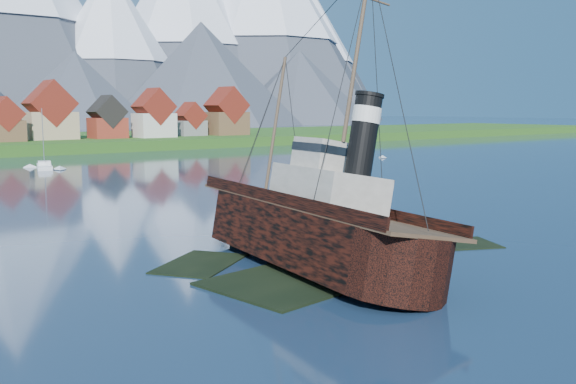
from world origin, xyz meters
TOP-DOWN VIEW (x-y plane):
  - ground at (0.00, 0.00)m, footprint 1400.00×1400.00m
  - shoal at (1.78, 2.15)m, footprint 31.71×21.24m
  - tugboat_wreck at (-2.65, 2.25)m, footprint 7.09×30.54m
  - sailboat_d at (77.18, 75.71)m, footprint 6.48×7.53m
  - sailboat_e at (5.84, 95.02)m, footprint 5.42×11.20m

SIDE VIEW (x-z plane):
  - shoal at x=1.78m, z-range -0.92..0.22m
  - ground at x=0.00m, z-range 0.00..0.00m
  - sailboat_d at x=77.18m, z-range -5.20..5.70m
  - sailboat_e at x=5.84m, z-range -6.03..6.58m
  - tugboat_wreck at x=-2.65m, z-range -9.06..15.14m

